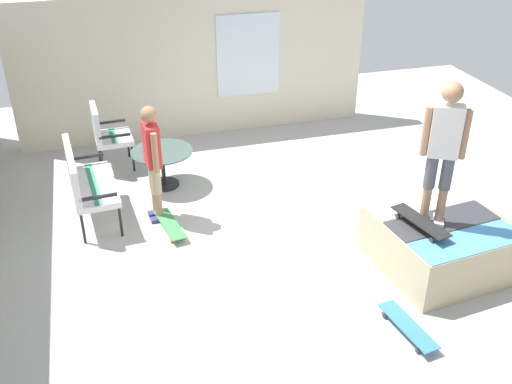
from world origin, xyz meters
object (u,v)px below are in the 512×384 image
Objects in this scene: person_watching at (153,156)px; patio_chair_near_house at (105,131)px; patio_bench at (83,179)px; skateboard_spare at (408,326)px; skateboard_on_ramp at (420,222)px; skateboard_by_bench at (170,225)px; skate_ramp at (441,242)px; person_skater at (444,144)px; patio_table at (163,161)px.

patio_chair_near_house is at bearing 17.01° from person_watching.
patio_chair_near_house is 1.85m from person_watching.
patio_bench reaches higher than skateboard_spare.
skateboard_on_ramp is (0.90, -0.56, 0.63)m from skateboard_spare.
patio_bench is 1.29m from skateboard_by_bench.
patio_chair_near_house is (3.73, 3.63, 0.30)m from skate_ramp.
person_skater is 2.05× the size of skateboard_spare.
skateboard_by_bench is at bearing 59.95° from person_skater.
person_skater reaches higher than person_watching.
patio_table is 3.89m from skateboard_on_ramp.
patio_table is 1.09× the size of skateboard_on_ramp.
skate_ramp is 1.31m from person_skater.
person_watching is at bearing -162.99° from patio_chair_near_house.
patio_table is at bearing 26.81° from skateboard_spare.
patio_bench is at bearing 59.70° from skateboard_by_bench.
skateboard_on_ramp reaches higher than patio_table.
patio_table is at bearing -138.41° from patio_chair_near_house.
person_skater is 2.04× the size of skateboard_on_ramp.
skate_ramp reaches higher than skateboard_spare.
patio_chair_near_house is 5.17m from person_skater.
patio_bench reaches higher than patio_table.
patio_chair_near_house is 2.25m from skateboard_by_bench.
person_watching is (-0.90, 0.22, 0.53)m from patio_table.
person_watching is 1.96× the size of skateboard_by_bench.
patio_chair_near_house is 0.63× the size of person_watching.
patio_table is (0.66, -1.12, -0.21)m from patio_bench.
skateboard_on_ramp is at bearing 100.98° from skate_ramp.
skateboard_by_bench is at bearing -163.03° from patio_chair_near_house.
patio_bench reaches higher than skateboard_on_ramp.
patio_table reaches higher than skateboard_spare.
person_watching is at bearing 36.17° from skateboard_spare.
skateboard_by_bench is 1.00× the size of skateboard_spare.
skate_ramp is at bearing -135.03° from patio_table.
skate_ramp reaches higher than skateboard_by_bench.
patio_bench is 1.32m from patio_table.
patio_table is 0.56× the size of person_watching.
skate_ramp is 0.55m from skateboard_on_ramp.
patio_table is 1.09× the size of skateboard_by_bench.
person_skater is at bearing -137.17° from patio_chair_near_house.
patio_table is at bearing 40.29° from skateboard_on_ramp.
person_skater is (-2.22, -3.82, 1.00)m from patio_bench.
person_skater is 2.05× the size of skateboard_by_bench.
skateboard_spare is (-0.98, 0.75, -1.53)m from person_skater.
person_skater is at bearing -136.82° from patio_table.
skate_ramp is 2.82× the size of skateboard_on_ramp.
patio_chair_near_house is 1.13× the size of patio_table.
person_skater is (-1.98, -2.91, 0.68)m from person_watching.
patio_bench reaches higher than skateboard_by_bench.
patio_bench is at bearing 75.42° from person_watching.
patio_bench is 1.57× the size of skateboard_spare.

